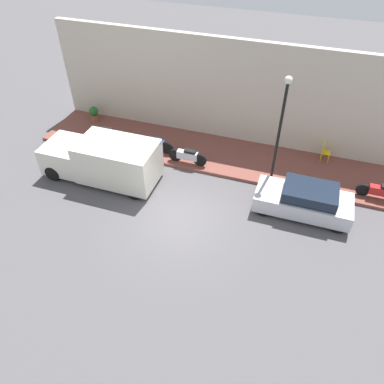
{
  "coord_description": "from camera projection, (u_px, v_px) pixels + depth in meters",
  "views": [
    {
      "loc": [
        -10.13,
        -3.95,
        11.0
      ],
      "look_at": [
        1.12,
        -0.16,
        0.6
      ],
      "focal_mm": 35.0,
      "sensor_mm": 36.0,
      "label": 1
    }
  ],
  "objects": [
    {
      "name": "ground_plane",
      "position": [
        180.0,
        219.0,
        15.41
      ],
      "size": [
        60.0,
        60.0,
        0.0
      ],
      "primitive_type": "plane",
      "color": "#514F51"
    },
    {
      "name": "sidewalk",
      "position": [
        212.0,
        154.0,
        18.78
      ],
      "size": [
        3.19,
        17.77,
        0.15
      ],
      "color": "brown",
      "rests_on": "ground_plane"
    },
    {
      "name": "building_facade",
      "position": [
        224.0,
        92.0,
        18.35
      ],
      "size": [
        0.3,
        17.77,
        5.23
      ],
      "color": "beige",
      "rests_on": "ground_plane"
    },
    {
      "name": "parked_car",
      "position": [
        304.0,
        200.0,
        15.33
      ],
      "size": [
        1.68,
        3.89,
        1.33
      ],
      "color": "silver",
      "rests_on": "ground_plane"
    },
    {
      "name": "delivery_van",
      "position": [
        102.0,
        159.0,
        16.82
      ],
      "size": [
        2.06,
        5.31,
        1.99
      ],
      "color": "silver",
      "rests_on": "ground_plane"
    },
    {
      "name": "motorcycle_blue",
      "position": [
        154.0,
        144.0,
        18.56
      ],
      "size": [
        0.3,
        2.06,
        0.77
      ],
      "color": "navy",
      "rests_on": "sidewalk"
    },
    {
      "name": "scooter_silver",
      "position": [
        188.0,
        156.0,
        17.79
      ],
      "size": [
        0.3,
        1.89,
        0.77
      ],
      "color": "#B7B7BF",
      "rests_on": "sidewalk"
    },
    {
      "name": "motorcycle_red",
      "position": [
        383.0,
        192.0,
        15.86
      ],
      "size": [
        0.3,
        2.15,
        0.74
      ],
      "color": "#B21E1E",
      "rests_on": "sidewalk"
    },
    {
      "name": "motorcycle_black",
      "position": [
        105.0,
        135.0,
        19.09
      ],
      "size": [
        0.3,
        1.98,
        0.89
      ],
      "color": "black",
      "rests_on": "sidewalk"
    },
    {
      "name": "streetlamp",
      "position": [
        281.0,
        121.0,
        14.94
      ],
      "size": [
        0.31,
        0.31,
        5.03
      ],
      "color": "black",
      "rests_on": "sidewalk"
    },
    {
      "name": "potted_plant",
      "position": [
        94.0,
        113.0,
        20.82
      ],
      "size": [
        0.52,
        0.52,
        0.82
      ],
      "color": "brown",
      "rests_on": "sidewalk"
    },
    {
      "name": "cafe_chair",
      "position": [
        325.0,
        150.0,
        17.95
      ],
      "size": [
        0.4,
        0.4,
        0.94
      ],
      "color": "yellow",
      "rests_on": "sidewalk"
    }
  ]
}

